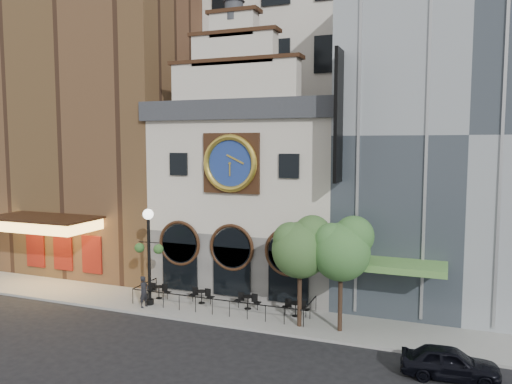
{
  "coord_description": "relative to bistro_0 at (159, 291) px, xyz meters",
  "views": [
    {
      "loc": [
        12.15,
        -23.27,
        9.7
      ],
      "look_at": [
        0.77,
        6.0,
        6.67
      ],
      "focal_mm": 35.0,
      "sensor_mm": 36.0,
      "label": 1
    }
  ],
  "objects": [
    {
      "name": "ground",
      "position": [
        4.39,
        -2.65,
        -0.61
      ],
      "size": [
        120.0,
        120.0,
        0.0
      ],
      "primitive_type": "plane",
      "color": "black",
      "rests_on": "ground"
    },
    {
      "name": "sidewalk",
      "position": [
        4.39,
        -0.15,
        -0.54
      ],
      "size": [
        44.0,
        5.0,
        0.15
      ],
      "primitive_type": "cube",
      "color": "gray",
      "rests_on": "ground"
    },
    {
      "name": "clock_building",
      "position": [
        4.39,
        5.18,
        6.07
      ],
      "size": [
        12.6,
        8.78,
        18.65
      ],
      "color": "#605E5B",
      "rests_on": "ground"
    },
    {
      "name": "theater_building",
      "position": [
        -8.61,
        7.31,
        11.99
      ],
      "size": [
        14.0,
        15.6,
        25.0
      ],
      "color": "brown",
      "rests_on": "ground"
    },
    {
      "name": "retail_building",
      "position": [
        17.39,
        7.34,
        9.53
      ],
      "size": [
        14.0,
        14.4,
        20.0
      ],
      "color": "gray",
      "rests_on": "ground"
    },
    {
      "name": "office_tower",
      "position": [
        4.39,
        17.35,
        19.39
      ],
      "size": [
        20.0,
        16.0,
        40.0
      ],
      "primitive_type": "cube",
      "color": "beige",
      "rests_on": "ground"
    },
    {
      "name": "cafe_railing",
      "position": [
        4.39,
        -0.15,
        -0.01
      ],
      "size": [
        10.6,
        2.6,
        0.9
      ],
      "primitive_type": null,
      "color": "black",
      "rests_on": "sidewalk"
    },
    {
      "name": "bistro_0",
      "position": [
        0.0,
        0.0,
        0.0
      ],
      "size": [
        1.58,
        0.68,
        0.9
      ],
      "color": "black",
      "rests_on": "sidewalk"
    },
    {
      "name": "bistro_1",
      "position": [
        2.91,
        0.11,
        0.0
      ],
      "size": [
        1.58,
        0.68,
        0.9
      ],
      "color": "black",
      "rests_on": "sidewalk"
    },
    {
      "name": "bistro_2",
      "position": [
        5.89,
        0.16,
        0.0
      ],
      "size": [
        1.58,
        0.68,
        0.9
      ],
      "color": "black",
      "rests_on": "sidewalk"
    },
    {
      "name": "bistro_3",
      "position": [
        8.83,
        -0.01,
        0.0
      ],
      "size": [
        1.58,
        0.68,
        0.9
      ],
      "color": "black",
      "rests_on": "sidewalk"
    },
    {
      "name": "car_right",
      "position": [
        16.83,
        -4.48,
        0.06
      ],
      "size": [
        4.05,
        1.9,
        1.34
      ],
      "primitive_type": "imported",
      "rotation": [
        0.0,
        0.0,
        1.65
      ],
      "color": "black",
      "rests_on": "ground"
    },
    {
      "name": "pedestrian",
      "position": [
        0.09,
        -1.74,
        0.46
      ],
      "size": [
        0.5,
        0.71,
        1.85
      ],
      "primitive_type": "imported",
      "rotation": [
        0.0,
        0.0,
        1.49
      ],
      "color": "black",
      "rests_on": "sidewalk"
    },
    {
      "name": "lamppost",
      "position": [
        0.13,
        -1.19,
        3.09
      ],
      "size": [
        1.84,
        0.68,
        5.75
      ],
      "rotation": [
        0.0,
        0.0,
        0.08
      ],
      "color": "black",
      "rests_on": "sidewalk"
    },
    {
      "name": "tree_left",
      "position": [
        9.5,
        -1.34,
        3.85
      ],
      "size": [
        3.05,
        2.94,
        5.88
      ],
      "color": "#382619",
      "rests_on": "sidewalk"
    },
    {
      "name": "tree_right",
      "position": [
        11.62,
        -1.22,
        3.89
      ],
      "size": [
        3.08,
        2.97,
        5.94
      ],
      "color": "#382619",
      "rests_on": "sidewalk"
    }
  ]
}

